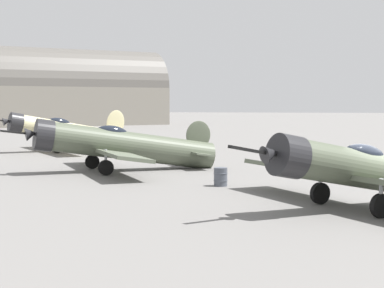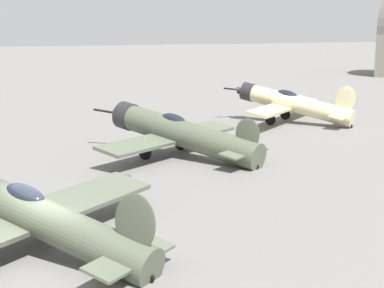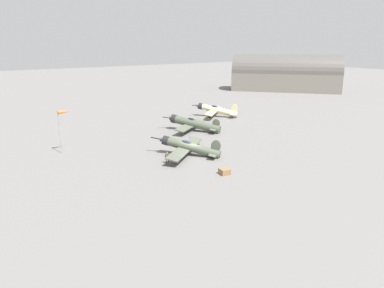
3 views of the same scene
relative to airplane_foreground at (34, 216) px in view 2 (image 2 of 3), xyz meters
The scene contains 5 objects.
ground_plane 1.39m from the airplane_foreground, 52.39° to the right, with size 400.00×400.00×0.00m, color slate.
airplane_foreground is the anchor object (origin of this frame).
airplane_mid_apron 15.77m from the airplane_foreground, 51.72° to the left, with size 10.22×10.19×3.06m.
airplane_far_line 30.30m from the airplane_foreground, 43.12° to the left, with size 9.75×9.18×3.26m.
fuel_drum 7.81m from the airplane_foreground, 52.13° to the left, with size 0.65×0.65×0.83m.
Camera 2 is at (-2.48, -19.67, 7.62)m, focal length 56.80 mm.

